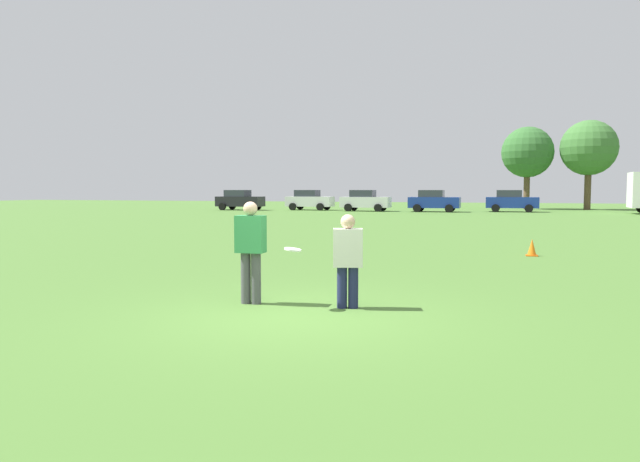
{
  "coord_description": "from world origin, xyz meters",
  "views": [
    {
      "loc": [
        2.88,
        -8.07,
        1.87
      ],
      "look_at": [
        -0.33,
        2.17,
        1.11
      ],
      "focal_mm": 32.98,
      "sensor_mm": 36.0,
      "label": 1
    }
  ],
  "objects_px": {
    "player_defender": "(348,256)",
    "frisbee": "(293,249)",
    "traffic_cone": "(532,248)",
    "parked_car_near_left": "(240,200)",
    "player_thrower": "(251,246)",
    "parked_car_mid_right": "(434,201)",
    "parked_car_center": "(365,200)",
    "parked_car_mid_left": "(309,200)",
    "parked_car_near_right": "(512,201)"
  },
  "relations": [
    {
      "from": "frisbee",
      "to": "parked_car_center",
      "type": "xyz_separation_m",
      "value": [
        -8.34,
        41.01,
        -0.02
      ]
    },
    {
      "from": "parked_car_mid_right",
      "to": "player_defender",
      "type": "bearing_deg",
      "value": -85.39
    },
    {
      "from": "parked_car_mid_left",
      "to": "traffic_cone",
      "type": "bearing_deg",
      "value": -61.95
    },
    {
      "from": "player_defender",
      "to": "traffic_cone",
      "type": "relative_size",
      "value": 3.09
    },
    {
      "from": "player_defender",
      "to": "traffic_cone",
      "type": "height_order",
      "value": "player_defender"
    },
    {
      "from": "parked_car_near_right",
      "to": "parked_car_near_left",
      "type": "bearing_deg",
      "value": -173.23
    },
    {
      "from": "parked_car_near_right",
      "to": "player_defender",
      "type": "bearing_deg",
      "value": -93.91
    },
    {
      "from": "frisbee",
      "to": "parked_car_mid_left",
      "type": "bearing_deg",
      "value": 108.12
    },
    {
      "from": "traffic_cone",
      "to": "parked_car_near_left",
      "type": "relative_size",
      "value": 0.11
    },
    {
      "from": "traffic_cone",
      "to": "parked_car_near_left",
      "type": "height_order",
      "value": "parked_car_near_left"
    },
    {
      "from": "parked_car_mid_right",
      "to": "parked_car_near_right",
      "type": "bearing_deg",
      "value": 16.96
    },
    {
      "from": "traffic_cone",
      "to": "parked_car_mid_left",
      "type": "xyz_separation_m",
      "value": [
        -17.7,
        33.22,
        0.69
      ]
    },
    {
      "from": "frisbee",
      "to": "parked_car_near_left",
      "type": "distance_m",
      "value": 44.93
    },
    {
      "from": "player_thrower",
      "to": "parked_car_mid_right",
      "type": "height_order",
      "value": "parked_car_mid_right"
    },
    {
      "from": "parked_car_center",
      "to": "parked_car_near_right",
      "type": "xyz_separation_m",
      "value": [
        12.06,
        2.09,
        0.0
      ]
    },
    {
      "from": "player_thrower",
      "to": "parked_car_mid_right",
      "type": "relative_size",
      "value": 0.4
    },
    {
      "from": "parked_car_center",
      "to": "player_defender",
      "type": "bearing_deg",
      "value": -77.34
    },
    {
      "from": "player_thrower",
      "to": "parked_car_center",
      "type": "distance_m",
      "value": 41.48
    },
    {
      "from": "player_thrower",
      "to": "traffic_cone",
      "type": "height_order",
      "value": "player_thrower"
    },
    {
      "from": "traffic_cone",
      "to": "parked_car_center",
      "type": "xyz_separation_m",
      "value": [
        -12.24,
        32.08,
        0.69
      ]
    },
    {
      "from": "player_defender",
      "to": "parked_car_mid_right",
      "type": "height_order",
      "value": "parked_car_mid_right"
    },
    {
      "from": "player_defender",
      "to": "traffic_cone",
      "type": "xyz_separation_m",
      "value": [
        3.11,
        8.59,
        -0.59
      ]
    },
    {
      "from": "player_defender",
      "to": "frisbee",
      "type": "xyz_separation_m",
      "value": [
        -0.79,
        -0.34,
        0.12
      ]
    },
    {
      "from": "player_defender",
      "to": "parked_car_mid_right",
      "type": "xyz_separation_m",
      "value": [
        -3.29,
        40.86,
        0.1
      ]
    },
    {
      "from": "parked_car_near_left",
      "to": "parked_car_mid_right",
      "type": "height_order",
      "value": "same"
    },
    {
      "from": "parked_car_mid_left",
      "to": "parked_car_near_right",
      "type": "height_order",
      "value": "same"
    },
    {
      "from": "player_thrower",
      "to": "player_defender",
      "type": "height_order",
      "value": "player_thrower"
    },
    {
      "from": "parked_car_mid_left",
      "to": "frisbee",
      "type": "bearing_deg",
      "value": -71.88
    },
    {
      "from": "traffic_cone",
      "to": "parked_car_mid_left",
      "type": "bearing_deg",
      "value": 118.05
    },
    {
      "from": "frisbee",
      "to": "traffic_cone",
      "type": "height_order",
      "value": "frisbee"
    },
    {
      "from": "parked_car_near_left",
      "to": "player_thrower",
      "type": "bearing_deg",
      "value": -64.57
    },
    {
      "from": "traffic_cone",
      "to": "parked_car_mid_right",
      "type": "height_order",
      "value": "parked_car_mid_right"
    },
    {
      "from": "parked_car_near_left",
      "to": "parked_car_mid_left",
      "type": "height_order",
      "value": "same"
    },
    {
      "from": "traffic_cone",
      "to": "parked_car_near_right",
      "type": "xyz_separation_m",
      "value": [
        -0.18,
        34.16,
        0.69
      ]
    },
    {
      "from": "player_thrower",
      "to": "traffic_cone",
      "type": "bearing_deg",
      "value": 61.61
    },
    {
      "from": "parked_car_mid_left",
      "to": "player_defender",
      "type": "bearing_deg",
      "value": -70.76
    },
    {
      "from": "parked_car_near_left",
      "to": "parked_car_mid_left",
      "type": "xyz_separation_m",
      "value": [
        6.07,
        1.85,
        0.0
      ]
    },
    {
      "from": "player_defender",
      "to": "frisbee",
      "type": "height_order",
      "value": "player_defender"
    },
    {
      "from": "traffic_cone",
      "to": "parked_car_near_right",
      "type": "bearing_deg",
      "value": 90.31
    },
    {
      "from": "parked_car_near_left",
      "to": "parked_car_mid_right",
      "type": "bearing_deg",
      "value": 2.98
    },
    {
      "from": "parked_car_mid_left",
      "to": "parked_car_mid_right",
      "type": "relative_size",
      "value": 1.0
    },
    {
      "from": "player_defender",
      "to": "parked_car_near_right",
      "type": "relative_size",
      "value": 0.35
    },
    {
      "from": "traffic_cone",
      "to": "parked_car_near_left",
      "type": "xyz_separation_m",
      "value": [
        -23.77,
        31.37,
        0.69
      ]
    },
    {
      "from": "player_thrower",
      "to": "frisbee",
      "type": "distance_m",
      "value": 0.84
    },
    {
      "from": "parked_car_near_right",
      "to": "parked_car_center",
      "type": "bearing_deg",
      "value": -170.19
    },
    {
      "from": "player_defender",
      "to": "parked_car_near_left",
      "type": "bearing_deg",
      "value": 117.34
    },
    {
      "from": "parked_car_mid_left",
      "to": "player_thrower",
      "type": "bearing_deg",
      "value": -72.79
    },
    {
      "from": "player_thrower",
      "to": "frisbee",
      "type": "relative_size",
      "value": 6.18
    },
    {
      "from": "player_defender",
      "to": "parked_car_mid_left",
      "type": "height_order",
      "value": "parked_car_mid_left"
    },
    {
      "from": "frisbee",
      "to": "traffic_cone",
      "type": "xyz_separation_m",
      "value": [
        3.9,
        8.93,
        -0.71
      ]
    }
  ]
}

